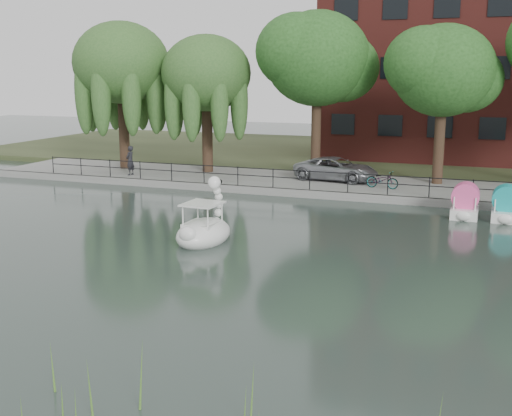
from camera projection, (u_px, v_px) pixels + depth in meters
The scene contains 15 objects.
ground_plane at pixel (199, 269), 21.08m from camera, with size 120.00×120.00×0.00m, color #3D4D48.
promenade at pixel (323, 185), 35.70m from camera, with size 40.00×6.00×0.40m, color gray.
kerb at pixel (308, 194), 32.99m from camera, with size 40.00×0.25×0.40m, color gray.
land_strip at pixel (370, 155), 48.53m from camera, with size 60.00×22.00×0.36m, color #47512D.
railing at pixel (310, 175), 32.98m from camera, with size 32.00×0.05×1.00m.
apartment_building at pixel (476, 27), 44.19m from camera, with size 20.00×10.07×18.00m.
willow_left at pixel (121, 63), 39.22m from camera, with size 5.88×5.88×9.01m.
willow_mid at pixel (206, 74), 37.92m from camera, with size 5.32×5.32×8.15m.
broadleaf_center at pixel (317, 59), 36.44m from camera, with size 6.00×6.00×9.25m.
broadleaf_right at pixel (443, 71), 33.73m from camera, with size 5.40×5.40×8.32m.
minivan at pixel (336, 167), 35.77m from camera, with size 5.32×2.45×1.48m, color gray.
bicycle at pixel (382, 179), 33.39m from camera, with size 1.72×0.60×1.00m, color gray.
pedestrian at pixel (130, 158), 37.59m from camera, with size 0.71×0.48×1.98m, color black.
swan_boat at pixel (204, 228), 24.40m from camera, with size 1.94×2.99×2.40m.
reed_bank at pixel (72, 397), 11.56m from camera, with size 24.00×2.40×1.20m.
Camera 1 is at (8.82, -18.27, 6.35)m, focal length 45.00 mm.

